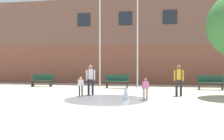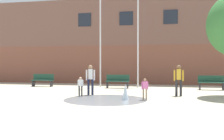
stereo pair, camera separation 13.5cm
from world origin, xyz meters
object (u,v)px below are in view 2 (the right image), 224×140
Objects in this scene: child_with_pink_shirt at (80,85)px; flagpole_right at (138,21)px; flagpole_left at (101,23)px; park_bench_under_left_flagpole at (43,80)px; park_bench_near_trashcan at (211,82)px; adult_watching at (179,78)px; park_bench_center at (118,81)px; child_in_fountain at (145,87)px; adult_in_red at (90,77)px.

flagpole_right reaches higher than child_with_pink_shirt.
park_bench_under_left_flagpole is at bearing -174.34° from flagpole_left.
flagpole_left is (4.24, 0.42, 4.08)m from park_bench_under_left_flagpole.
flagpole_right is (6.91, 0.42, 4.09)m from park_bench_under_left_flagpole.
adult_watching is at bearing -120.86° from park_bench_near_trashcan.
park_bench_near_trashcan is (6.04, -0.07, 0.00)m from park_bench_center.
flagpole_right is (1.36, 0.52, 4.09)m from park_bench_center.
flagpole_left is at bearing 52.59° from adult_watching.
child_in_fountain is 2.45m from adult_watching.
park_bench_center is at bearing -159.10° from flagpole_right.
park_bench_under_left_flagpole is 6.49m from adult_in_red.
child_with_pink_shirt is (-0.35, -0.61, -0.35)m from adult_in_red.
adult_in_red is 1.61× the size of child_in_fountain.
adult_watching is (-2.19, -3.67, 0.45)m from park_bench_near_trashcan.
flagpole_left is at bearing -13.58° from adult_in_red.
adult_in_red is (-6.75, -4.14, 0.45)m from park_bench_near_trashcan.
adult_watching is (9.40, -3.84, 0.45)m from park_bench_under_left_flagpole.
flagpole_left is (-7.35, 0.59, 4.08)m from park_bench_near_trashcan.
child_in_fountain is (7.80, -5.66, 0.10)m from park_bench_under_left_flagpole.
park_bench_near_trashcan is 6.67m from child_in_fountain.
park_bench_under_left_flagpole is 0.19× the size of flagpole_left.
park_bench_center is at bearing -21.69° from flagpole_left.
park_bench_under_left_flagpole is at bearing -176.52° from flagpole_right.
park_bench_center is at bearing 179.38° from park_bench_near_trashcan.
adult_watching is (3.85, -3.73, 0.45)m from park_bench_center.
child_in_fountain is at bearing -124.57° from park_bench_near_trashcan.
park_bench_near_trashcan is 0.19× the size of flagpole_right.
adult_in_red is at bearing -41.67° from park_bench_under_left_flagpole.
child_with_pink_shirt is at bearing -146.24° from park_bench_near_trashcan.
adult_in_red is at bearing -47.29° from child_in_fountain.
park_bench_near_trashcan is at bearing -7.13° from flagpole_right.
flagpole_right is at bearing -104.40° from child_in_fountain.
park_bench_center is 4.29m from adult_in_red.
child_in_fountain is (2.97, -1.35, -0.35)m from adult_in_red.
adult_in_red is at bearing 94.20° from child_with_pink_shirt.
park_bench_under_left_flagpole is 6.65m from child_with_pink_shirt.
adult_in_red and adult_watching have the same top height.
flagpole_right is (-0.89, 6.08, 3.99)m from child_in_fountain.
adult_in_red is 0.18× the size of flagpole_left.
adult_watching is at bearing -44.14° from park_bench_center.
child_in_fountain reaches higher than park_bench_near_trashcan.
flagpole_left reaches higher than child_with_pink_shirt.
flagpole_right is at bearing 32.42° from adult_watching.
park_bench_under_left_flagpole is at bearing -58.71° from child_in_fountain.
park_bench_center is 5.38m from adult_watching.
adult_in_red is at bearing -113.70° from flagpole_right.
park_bench_near_trashcan is 1.01× the size of adult_watching.
park_bench_under_left_flagpole is 1.01× the size of adult_watching.
park_bench_under_left_flagpole is at bearing 69.92° from adult_watching.
child_with_pink_shirt is 3.40m from child_in_fountain.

